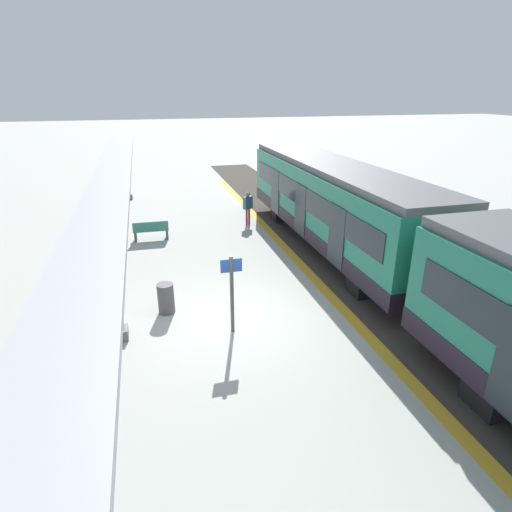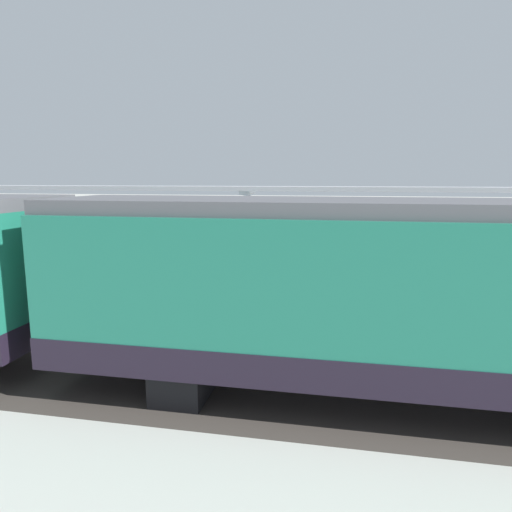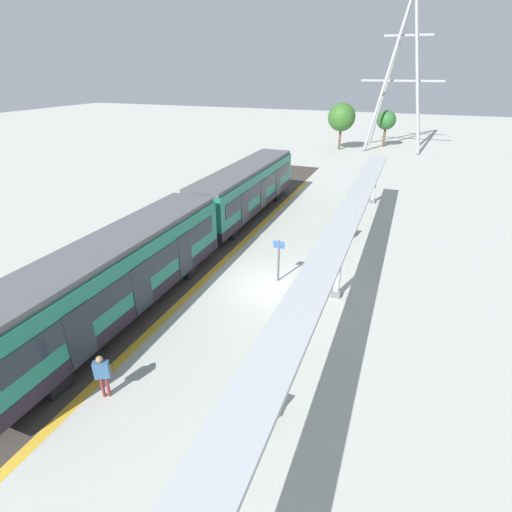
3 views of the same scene
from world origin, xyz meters
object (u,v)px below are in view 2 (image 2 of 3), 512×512
Objects in this scene: train_near_carriage at (436,301)px; platform_info_sign at (213,263)px; bench_mid_platform at (484,289)px; bench_near_end at (45,270)px; canopy_pillar_second at (248,238)px; trash_bin at (272,281)px.

platform_info_sign is at bearing 45.77° from train_near_carriage.
bench_near_end is at bearing 89.54° from bench_mid_platform.
canopy_pillar_second reaches higher than platform_info_sign.
train_near_carriage reaches higher than canopy_pillar_second.
train_near_carriage reaches higher than bench_near_end.
bench_near_end is (-0.95, 7.56, -1.27)m from canopy_pillar_second.
canopy_pillar_second is at bearing -82.81° from bench_near_end.
platform_info_sign reaches higher than trash_bin.
bench_near_end is 7.46m from platform_info_sign.
bench_near_end is at bearing 87.75° from trash_bin.
train_near_carriage is 8.00m from trash_bin.
platform_info_sign is at bearing 102.99° from bench_mid_platform.
bench_mid_platform is (7.10, -2.77, -1.39)m from train_near_carriage.
platform_info_sign is at bearing 137.42° from trash_bin.
trash_bin is (-0.34, -8.66, 0.01)m from bench_near_end.
canopy_pillar_second is at bearing 31.10° from train_near_carriage.
platform_info_sign is (5.23, 5.37, -0.50)m from train_near_carriage.
bench_near_end is 1.01× the size of bench_mid_platform.
bench_mid_platform is (-0.12, -15.26, 0.00)m from bench_near_end.
trash_bin is 2.42m from platform_info_sign.
canopy_pillar_second reaches higher than bench_near_end.
train_near_carriage is at bearing 158.72° from bench_mid_platform.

